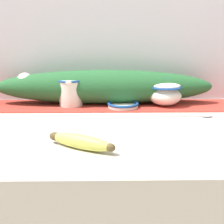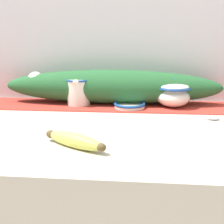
{
  "view_description": "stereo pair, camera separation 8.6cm",
  "coord_description": "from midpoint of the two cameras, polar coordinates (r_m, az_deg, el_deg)",
  "views": [
    {
      "loc": [
        0.02,
        -0.86,
        1.15
      ],
      "look_at": [
        0.03,
        -0.03,
        0.92
      ],
      "focal_mm": 45.0,
      "sensor_mm": 36.0,
      "label": 1
    },
    {
      "loc": [
        0.1,
        -0.86,
        1.15
      ],
      "look_at": [
        0.03,
        -0.03,
        0.92
      ],
      "focal_mm": 45.0,
      "sensor_mm": 36.0,
      "label": 2
    }
  ],
  "objects": [
    {
      "name": "small_dish",
      "position": [
        1.11,
        0.04,
        1.46
      ],
      "size": [
        0.12,
        0.12,
        0.02
      ],
      "color": "white",
      "rests_on": "countertop"
    },
    {
      "name": "banana",
      "position": [
        0.71,
        -9.84,
        -6.0
      ],
      "size": [
        0.18,
        0.12,
        0.04
      ],
      "rotation": [
        0.0,
        0.0,
        -0.5
      ],
      "color": "#CCD156",
      "rests_on": "countertop"
    },
    {
      "name": "spoon",
      "position": [
        1.02,
        15.91,
        -0.75
      ],
      "size": [
        0.17,
        0.03,
        0.01
      ],
      "rotation": [
        0.0,
        0.0,
        -0.02
      ],
      "color": "#B7B7BC",
      "rests_on": "countertop"
    },
    {
      "name": "sugar_bowl",
      "position": [
        1.15,
        8.64,
        3.86
      ],
      "size": [
        0.13,
        0.13,
        0.11
      ],
      "color": "white",
      "rests_on": "countertop"
    },
    {
      "name": "table_runner",
      "position": [
        1.14,
        -3.8,
        1.29
      ],
      "size": [
        1.3,
        0.22,
        0.0
      ],
      "primitive_type": "cube",
      "color": "#B23328",
      "rests_on": "countertop"
    },
    {
      "name": "poinsettia_garland",
      "position": [
        1.16,
        -3.81,
        5.18
      ],
      "size": [
        0.9,
        0.15,
        0.14
      ],
      "color": "#235B2D",
      "rests_on": "countertop"
    },
    {
      "name": "back_wall",
      "position": [
        1.25,
        -3.74,
        17.42
      ],
      "size": [
        2.21,
        0.04,
        2.4
      ],
      "primitive_type": "cube",
      "color": "silver",
      "rests_on": "ground_plane"
    },
    {
      "name": "cream_pitcher",
      "position": [
        1.15,
        -10.52,
        4.12
      ],
      "size": [
        0.1,
        0.12,
        0.11
      ],
      "color": "white",
      "rests_on": "countertop"
    }
  ]
}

